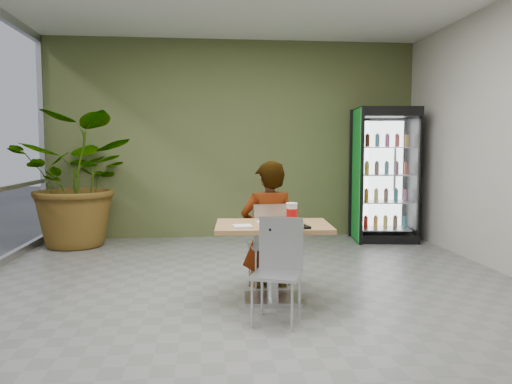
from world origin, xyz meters
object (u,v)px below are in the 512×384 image
at_px(cafeteria_tray, 285,226).
at_px(beverage_fridge, 385,175).
at_px(dining_table, 273,246).
at_px(soda_cup, 292,213).
at_px(seated_woman, 269,238).
at_px(potted_plant, 80,180).
at_px(chair_near, 279,261).
at_px(chair_far, 270,238).

distance_m(cafeteria_tray, beverage_fridge, 3.84).
distance_m(dining_table, soda_cup, 0.37).
distance_m(dining_table, cafeteria_tray, 0.33).
bearing_deg(soda_cup, seated_woman, 107.60).
bearing_deg(potted_plant, cafeteria_tray, -51.39).
bearing_deg(potted_plant, chair_near, -54.72).
bearing_deg(dining_table, seated_woman, 86.88).
bearing_deg(dining_table, chair_near, -92.12).
distance_m(dining_table, chair_far, 0.53).
bearing_deg(beverage_fridge, chair_near, -114.54).
distance_m(chair_far, soda_cup, 0.58).
distance_m(dining_table, potted_plant, 3.90).
height_order(soda_cup, beverage_fridge, beverage_fridge).
distance_m(dining_table, beverage_fridge, 3.72).
distance_m(chair_near, soda_cup, 0.70).
xyz_separation_m(soda_cup, potted_plant, (-2.67, 2.91, 0.15)).
relative_size(dining_table, cafeteria_tray, 2.87).
bearing_deg(chair_far, seated_woman, -82.59).
bearing_deg(potted_plant, seated_woman, -43.71).
bearing_deg(beverage_fridge, chair_far, -123.47).
relative_size(chair_near, seated_woman, 0.54).
height_order(cafeteria_tray, beverage_fridge, beverage_fridge).
height_order(dining_table, chair_near, chair_near).
height_order(dining_table, chair_far, chair_far).
relative_size(beverage_fridge, potted_plant, 1.05).
bearing_deg(potted_plant, beverage_fridge, -0.06).
relative_size(chair_near, soda_cup, 4.59).
distance_m(seated_woman, potted_plant, 3.51).
height_order(chair_far, cafeteria_tray, chair_far).
height_order(beverage_fridge, potted_plant, beverage_fridge).
xyz_separation_m(chair_far, beverage_fridge, (2.15, 2.44, 0.52)).
xyz_separation_m(chair_near, soda_cup, (0.21, 0.57, 0.33)).
relative_size(seated_woman, beverage_fridge, 0.78).
relative_size(seated_woman, soda_cup, 8.57).
bearing_deg(soda_cup, beverage_fridge, 55.47).
xyz_separation_m(chair_near, seated_woman, (0.05, 1.08, 0.00)).
xyz_separation_m(soda_cup, beverage_fridge, (2.00, 2.90, 0.20)).
relative_size(chair_near, beverage_fridge, 0.42).
distance_m(dining_table, chair_near, 0.51).
bearing_deg(seated_woman, dining_table, 80.37).
height_order(dining_table, seated_woman, seated_woman).
xyz_separation_m(soda_cup, cafeteria_tray, (-0.11, -0.30, -0.08)).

